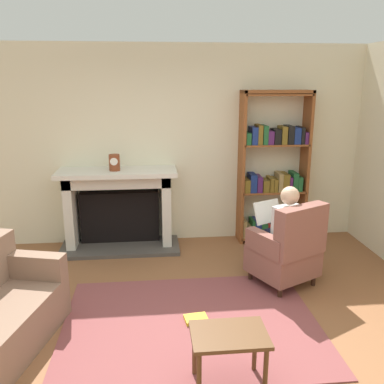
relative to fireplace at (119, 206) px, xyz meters
The scene contains 10 objects.
ground 2.50m from the fireplace, 71.19° to the right, with size 14.00×14.00×0.00m, color brown.
back_wall 1.13m from the fireplace, 17.60° to the left, with size 5.60×0.10×2.70m, color beige.
area_rug 2.22m from the fireplace, 68.61° to the right, with size 2.40×1.80×0.01m, color brown.
fireplace is the anchor object (origin of this frame).
mantel_clock 0.63m from the fireplace, 103.81° to the right, with size 0.14×0.14×0.21m.
bookshelf 2.17m from the fireplace, ahead, with size 0.94×0.32×2.10m.
armchair_reading 2.34m from the fireplace, 34.74° to the right, with size 0.85×0.84×0.97m.
seated_reader 2.24m from the fireplace, 33.30° to the right, with size 0.52×0.60×1.14m.
side_table 3.02m from the fireplace, 70.96° to the right, with size 0.56×0.39×0.46m.
scattered_books 2.37m from the fireplace, 67.00° to the right, with size 0.38×0.49×0.04m.
Camera 1 is at (-0.33, -3.13, 2.24)m, focal length 38.69 mm.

